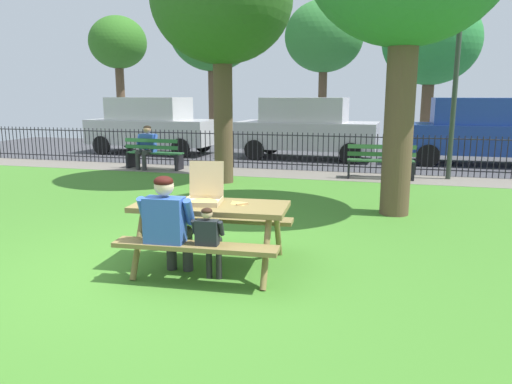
{
  "coord_description": "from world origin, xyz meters",
  "views": [
    {
      "loc": [
        2.68,
        -4.9,
        2.03
      ],
      "look_at": [
        1.0,
        1.23,
        0.75
      ],
      "focal_mm": 34.02,
      "sensor_mm": 36.0,
      "label": 1
    }
  ],
  "objects_px": {
    "far_tree_midright": "(431,42)",
    "park_bench_left": "(154,154)",
    "pizza_box_open": "(204,195)",
    "pizza_slice_on_table": "(239,203)",
    "picnic_table_foreground": "(211,218)",
    "far_tree_center": "(324,37)",
    "person_on_park_bench": "(146,145)",
    "park_bench_center": "(381,162)",
    "child_at_table": "(209,238)",
    "lamp_post_walkway": "(456,79)",
    "parked_car_far_left": "(152,125)",
    "far_tree_left": "(118,44)",
    "parked_car_center": "(481,130)",
    "adult_at_table": "(168,223)",
    "far_tree_midleft": "(213,32)",
    "tree_midground_left": "(222,1)",
    "parked_car_left": "(307,127)"
  },
  "relations": [
    {
      "from": "far_tree_center",
      "to": "child_at_table",
      "type": "bearing_deg",
      "value": -86.18
    },
    {
      "from": "person_on_park_bench",
      "to": "adult_at_table",
      "type": "bearing_deg",
      "value": -60.54
    },
    {
      "from": "picnic_table_foreground",
      "to": "far_tree_center",
      "type": "distance_m",
      "value": 17.03
    },
    {
      "from": "lamp_post_walkway",
      "to": "far_tree_midright",
      "type": "relative_size",
      "value": 0.65
    },
    {
      "from": "parked_car_far_left",
      "to": "far_tree_left",
      "type": "height_order",
      "value": "far_tree_left"
    },
    {
      "from": "pizza_box_open",
      "to": "child_at_table",
      "type": "bearing_deg",
      "value": -64.45
    },
    {
      "from": "parked_car_far_left",
      "to": "far_tree_left",
      "type": "distance_m",
      "value": 8.69
    },
    {
      "from": "child_at_table",
      "to": "person_on_park_bench",
      "type": "bearing_deg",
      "value": 122.15
    },
    {
      "from": "park_bench_left",
      "to": "parked_car_far_left",
      "type": "height_order",
      "value": "parked_car_far_left"
    },
    {
      "from": "park_bench_left",
      "to": "park_bench_center",
      "type": "relative_size",
      "value": 1.0
    },
    {
      "from": "person_on_park_bench",
      "to": "parked_car_center",
      "type": "height_order",
      "value": "parked_car_center"
    },
    {
      "from": "park_bench_left",
      "to": "tree_midground_left",
      "type": "bearing_deg",
      "value": -29.71
    },
    {
      "from": "far_tree_center",
      "to": "far_tree_midright",
      "type": "bearing_deg",
      "value": 0.0
    },
    {
      "from": "tree_midground_left",
      "to": "parked_car_center",
      "type": "bearing_deg",
      "value": 37.35
    },
    {
      "from": "parked_car_center",
      "to": "far_tree_midright",
      "type": "height_order",
      "value": "far_tree_midright"
    },
    {
      "from": "child_at_table",
      "to": "far_tree_midleft",
      "type": "xyz_separation_m",
      "value": [
        -6.22,
        17.08,
        4.3
      ]
    },
    {
      "from": "adult_at_table",
      "to": "parked_car_far_left",
      "type": "height_order",
      "value": "parked_car_far_left"
    },
    {
      "from": "far_tree_midright",
      "to": "pizza_slice_on_table",
      "type": "bearing_deg",
      "value": -100.71
    },
    {
      "from": "picnic_table_foreground",
      "to": "pizza_slice_on_table",
      "type": "relative_size",
      "value": 7.19
    },
    {
      "from": "picnic_table_foreground",
      "to": "parked_car_center",
      "type": "xyz_separation_m",
      "value": [
        4.55,
        10.25,
        0.41
      ]
    },
    {
      "from": "person_on_park_bench",
      "to": "far_tree_midleft",
      "type": "xyz_separation_m",
      "value": [
        -1.54,
        9.63,
        4.16
      ]
    },
    {
      "from": "pizza_box_open",
      "to": "park_bench_center",
      "type": "height_order",
      "value": "pizza_box_open"
    },
    {
      "from": "child_at_table",
      "to": "parked_car_far_left",
      "type": "bearing_deg",
      "value": 120.0
    },
    {
      "from": "far_tree_midright",
      "to": "park_bench_left",
      "type": "bearing_deg",
      "value": -128.6
    },
    {
      "from": "pizza_slice_on_table",
      "to": "child_at_table",
      "type": "relative_size",
      "value": 0.31
    },
    {
      "from": "far_tree_midleft",
      "to": "parked_car_far_left",
      "type": "bearing_deg",
      "value": -89.95
    },
    {
      "from": "pizza_box_open",
      "to": "far_tree_midright",
      "type": "xyz_separation_m",
      "value": [
        3.53,
        16.49,
        3.29
      ]
    },
    {
      "from": "pizza_box_open",
      "to": "far_tree_midleft",
      "type": "relative_size",
      "value": 0.08
    },
    {
      "from": "child_at_table",
      "to": "far_tree_midright",
      "type": "xyz_separation_m",
      "value": [
        3.25,
        17.08,
        3.63
      ]
    },
    {
      "from": "pizza_slice_on_table",
      "to": "child_at_table",
      "type": "height_order",
      "value": "child_at_table"
    },
    {
      "from": "park_bench_left",
      "to": "pizza_slice_on_table",
      "type": "bearing_deg",
      "value": -55.97
    },
    {
      "from": "park_bench_left",
      "to": "far_tree_center",
      "type": "height_order",
      "value": "far_tree_center"
    },
    {
      "from": "pizza_slice_on_table",
      "to": "picnic_table_foreground",
      "type": "bearing_deg",
      "value": -160.01
    },
    {
      "from": "picnic_table_foreground",
      "to": "person_on_park_bench",
      "type": "relative_size",
      "value": 1.6
    },
    {
      "from": "pizza_box_open",
      "to": "far_tree_midleft",
      "type": "distance_m",
      "value": 17.97
    },
    {
      "from": "child_at_table",
      "to": "park_bench_left",
      "type": "distance_m",
      "value": 8.66
    },
    {
      "from": "picnic_table_foreground",
      "to": "pizza_slice_on_table",
      "type": "distance_m",
      "value": 0.38
    },
    {
      "from": "far_tree_center",
      "to": "park_bench_left",
      "type": "bearing_deg",
      "value": -108.96
    },
    {
      "from": "picnic_table_foreground",
      "to": "park_bench_center",
      "type": "relative_size",
      "value": 1.17
    },
    {
      "from": "far_tree_midright",
      "to": "person_on_park_bench",
      "type": "bearing_deg",
      "value": -129.48
    },
    {
      "from": "park_bench_left",
      "to": "lamp_post_walkway",
      "type": "relative_size",
      "value": 0.42
    },
    {
      "from": "pizza_box_open",
      "to": "far_tree_left",
      "type": "height_order",
      "value": "far_tree_left"
    },
    {
      "from": "park_bench_left",
      "to": "far_tree_midleft",
      "type": "bearing_deg",
      "value": 100.39
    },
    {
      "from": "adult_at_table",
      "to": "far_tree_midleft",
      "type": "relative_size",
      "value": 0.18
    },
    {
      "from": "pizza_slice_on_table",
      "to": "person_on_park_bench",
      "type": "height_order",
      "value": "person_on_park_bench"
    },
    {
      "from": "far_tree_midleft",
      "to": "person_on_park_bench",
      "type": "bearing_deg",
      "value": -80.91
    },
    {
      "from": "adult_at_table",
      "to": "child_at_table",
      "type": "distance_m",
      "value": 0.49
    },
    {
      "from": "park_bench_left",
      "to": "person_on_park_bench",
      "type": "distance_m",
      "value": 0.33
    },
    {
      "from": "tree_midground_left",
      "to": "parked_car_left",
      "type": "bearing_deg",
      "value": 76.6
    },
    {
      "from": "parked_car_far_left",
      "to": "parked_car_center",
      "type": "relative_size",
      "value": 1.01
    }
  ]
}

